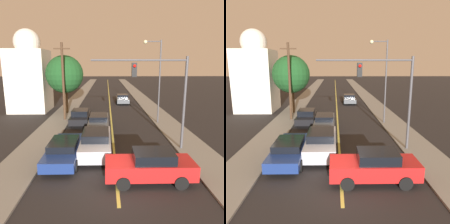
{
  "view_description": "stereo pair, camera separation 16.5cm",
  "coord_description": "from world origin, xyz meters",
  "views": [
    {
      "loc": [
        -0.5,
        -9.93,
        5.81
      ],
      "look_at": [
        0.0,
        9.31,
        1.6
      ],
      "focal_mm": 35.0,
      "sensor_mm": 36.0,
      "label": 1
    },
    {
      "loc": [
        -0.34,
        -9.94,
        5.81
      ],
      "look_at": [
        0.0,
        9.31,
        1.6
      ],
      "focal_mm": 35.0,
      "sensor_mm": 36.0,
      "label": 2
    }
  ],
  "objects": [
    {
      "name": "utility_pole_left",
      "position": [
        -4.89,
        12.55,
        4.19
      ],
      "size": [
        1.6,
        0.24,
        7.82
      ],
      "color": "#422D1E",
      "rests_on": "ground"
    },
    {
      "name": "domed_building_left",
      "position": [
        -10.07,
        17.81,
        4.55
      ],
      "size": [
        4.56,
        4.56,
        10.0
      ],
      "color": "beige",
      "rests_on": "ground"
    },
    {
      "name": "tree_left_far",
      "position": [
        -5.35,
        16.19,
        3.97
      ],
      "size": [
        2.6,
        2.6,
        5.23
      ],
      "color": "#4C3823",
      "rests_on": "ground"
    },
    {
      "name": "sidewalk_left",
      "position": [
        -5.54,
        36.0,
        0.06
      ],
      "size": [
        2.5,
        80.0,
        0.12
      ],
      "color": "gray",
      "rests_on": "ground"
    },
    {
      "name": "car_outer_lane_second",
      "position": [
        -3.09,
        11.28,
        0.75
      ],
      "size": [
        1.89,
        4.4,
        1.45
      ],
      "color": "black",
      "rests_on": "ground"
    },
    {
      "name": "ground_plane",
      "position": [
        0.0,
        0.0,
        0.0
      ],
      "size": [
        200.0,
        200.0,
        0.0
      ],
      "primitive_type": "plane",
      "color": "black"
    },
    {
      "name": "road_surface",
      "position": [
        0.0,
        36.0,
        0.01
      ],
      "size": [
        8.58,
        80.0,
        0.01
      ],
      "color": "black",
      "rests_on": "ground"
    },
    {
      "name": "sidewalk_right",
      "position": [
        5.54,
        36.0,
        0.06
      ],
      "size": [
        2.5,
        80.0,
        0.12
      ],
      "color": "gray",
      "rests_on": "ground"
    },
    {
      "name": "car_crossing_right",
      "position": [
        1.68,
        0.14,
        0.83
      ],
      "size": [
        4.44,
        1.85,
        1.61
      ],
      "rotation": [
        0.0,
        0.0,
        1.57
      ],
      "color": "red",
      "rests_on": "ground"
    },
    {
      "name": "car_near_lane_second",
      "position": [
        -1.2,
        9.17,
        0.75
      ],
      "size": [
        1.89,
        4.92,
        1.43
      ],
      "color": "#474C51",
      "rests_on": "ground"
    },
    {
      "name": "tree_left_near",
      "position": [
        -5.35,
        15.91,
        4.67
      ],
      "size": [
        4.36,
        4.36,
        6.74
      ],
      "color": "#4C3823",
      "rests_on": "ground"
    },
    {
      "name": "car_near_lane_front",
      "position": [
        -1.2,
        3.8,
        0.82
      ],
      "size": [
        2.04,
        5.13,
        1.59
      ],
      "color": "#A5A8B2",
      "rests_on": "ground"
    },
    {
      "name": "traffic_signal_mast",
      "position": [
        3.17,
        4.26,
        4.42
      ],
      "size": [
        6.26,
        0.42,
        6.21
      ],
      "color": "#47474C",
      "rests_on": "ground"
    },
    {
      "name": "car_outer_lane_front",
      "position": [
        -3.09,
        2.74,
        0.72
      ],
      "size": [
        1.96,
        5.03,
        1.33
      ],
      "color": "navy",
      "rests_on": "ground"
    },
    {
      "name": "streetlamp_right",
      "position": [
        4.27,
        11.14,
        5.12
      ],
      "size": [
        1.73,
        0.36,
        7.93
      ],
      "color": "#47474C",
      "rests_on": "ground"
    },
    {
      "name": "car_far_oncoming",
      "position": [
        1.93,
        22.76,
        0.7
      ],
      "size": [
        1.91,
        4.22,
        1.36
      ],
      "rotation": [
        0.0,
        0.0,
        3.14
      ],
      "color": "#474C51",
      "rests_on": "ground"
    }
  ]
}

